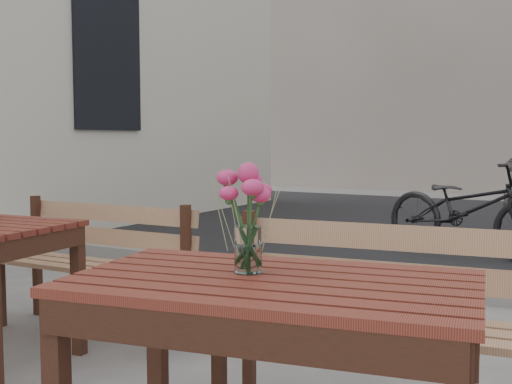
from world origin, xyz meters
TOP-DOWN VIEW (x-y plane):
  - main_table at (-0.11, -0.14)m, footprint 1.34×0.92m
  - main_bench at (0.00, 0.67)m, footprint 1.46×0.60m
  - main_vase at (-0.21, -0.10)m, footprint 0.19×0.19m
  - second_bench at (-1.97, 1.08)m, footprint 1.34×0.42m
  - bicycle at (-0.51, 4.84)m, footprint 1.95×1.19m

SIDE VIEW (x-z plane):
  - bicycle at x=-0.51m, z-range 0.00..0.97m
  - second_bench at x=-1.97m, z-range 0.09..0.92m
  - main_bench at x=0.00m, z-range 0.09..0.98m
  - main_table at x=-0.11m, z-range 0.26..1.02m
  - main_vase at x=-0.21m, z-range 0.81..1.16m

